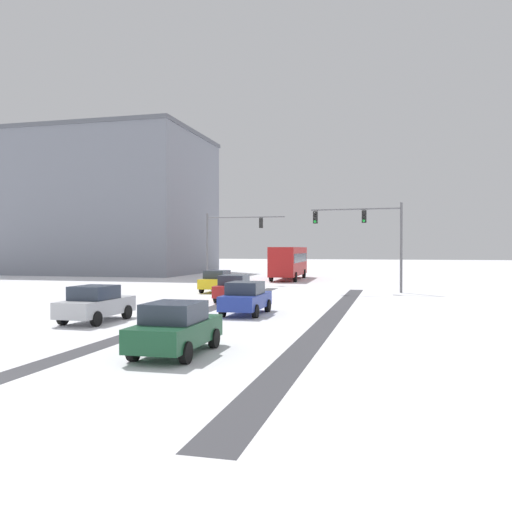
% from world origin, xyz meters
% --- Properties ---
extents(wheel_track_left_lane, '(1.01, 35.32, 0.01)m').
position_xyz_m(wheel_track_left_lane, '(5.31, 16.05, 0.00)').
color(wheel_track_left_lane, '#424247').
rests_on(wheel_track_left_lane, ground).
extents(wheel_track_right_lane, '(0.91, 35.32, 0.01)m').
position_xyz_m(wheel_track_right_lane, '(-1.44, 16.05, 0.00)').
color(wheel_track_right_lane, '#424247').
rests_on(wheel_track_right_lane, ground).
extents(sidewalk_kerb_right, '(4.00, 35.32, 0.12)m').
position_xyz_m(sidewalk_kerb_right, '(10.04, 14.45, 0.06)').
color(sidewalk_kerb_right, white).
rests_on(sidewalk_kerb_right, ground).
extents(traffic_signal_far_left, '(7.38, 0.49, 6.50)m').
position_xyz_m(traffic_signal_far_left, '(-6.55, 38.17, 4.51)').
color(traffic_signal_far_left, slate).
rests_on(traffic_signal_far_left, ground).
extents(traffic_signal_near_right, '(6.57, 0.63, 6.50)m').
position_xyz_m(traffic_signal_near_right, '(6.37, 30.24, 4.67)').
color(traffic_signal_near_right, slate).
rests_on(traffic_signal_near_right, ground).
extents(car_yellow_cab_lead, '(1.86, 4.11, 1.62)m').
position_xyz_m(car_yellow_cab_lead, '(-4.66, 29.06, 0.82)').
color(car_yellow_cab_lead, yellow).
rests_on(car_yellow_cab_lead, ground).
extents(car_red_second, '(1.93, 4.15, 1.62)m').
position_xyz_m(car_red_second, '(-1.43, 22.68, 0.82)').
color(car_red_second, red).
rests_on(car_red_second, ground).
extents(car_blue_third, '(1.84, 4.10, 1.62)m').
position_xyz_m(car_blue_third, '(1.06, 16.28, 0.82)').
color(car_blue_third, '#233899').
rests_on(car_blue_third, ground).
extents(car_silver_fourth, '(1.94, 4.15, 1.62)m').
position_xyz_m(car_silver_fourth, '(-4.68, 11.98, 0.82)').
color(car_silver_fourth, '#B7BABF').
rests_on(car_silver_fourth, ground).
extents(car_dark_green_fifth, '(1.85, 4.11, 1.62)m').
position_xyz_m(car_dark_green_fifth, '(1.64, 5.99, 0.82)').
color(car_dark_green_fifth, '#194C2D').
rests_on(car_dark_green_fifth, ground).
extents(bus_oncoming, '(3.01, 11.09, 3.38)m').
position_xyz_m(bus_oncoming, '(-2.52, 46.30, 1.99)').
color(bus_oncoming, '#B21E1E').
rests_on(bus_oncoming, ground).
extents(office_building_far_left_block, '(27.89, 18.91, 18.08)m').
position_xyz_m(office_building_far_left_block, '(-29.99, 55.34, 9.05)').
color(office_building_far_left_block, gray).
rests_on(office_building_far_left_block, ground).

